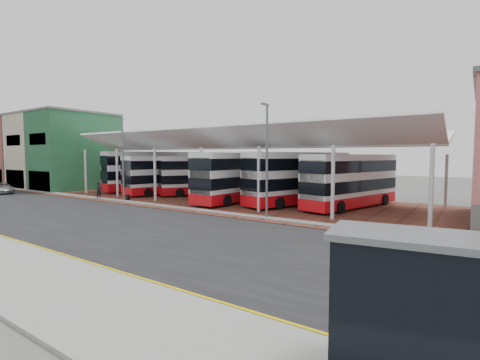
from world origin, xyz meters
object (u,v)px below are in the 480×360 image
Objects in this scene: bus_3 at (239,177)px; bus_shelter at (446,300)px; bus_5 at (351,181)px; silver_car at (2,188)px; bus_0 at (152,171)px; bus_4 at (298,178)px; pedestrian at (99,190)px; bus_1 at (169,175)px; bus_2 at (206,176)px.

bus_3 is 3.06× the size of bus_shelter.
bus_5 is 2.51× the size of silver_car.
bus_0 reaches higher than bus_4.
bus_shelter is at bearing -126.28° from pedestrian.
bus_1 is 8.02m from pedestrian.
bus_1 is at bearing -44.15° from silver_car.
bus_3 is at bearing -148.27° from bus_4.
bus_1 is at bearing -28.91° from pedestrian.
bus_4 is at bearing -57.77° from silver_car.
bus_1 is 0.95× the size of bus_3.
bus_5 is 24.62m from pedestrian.
bus_5 reaches higher than bus_1.
silver_car is 2.52× the size of pedestrian.
bus_shelter is at bearing -54.88° from bus_5.
bus_0 is at bearing -32.32° from silver_car.
bus_2 is 34.09m from bus_shelter.
bus_2 is at bearing -167.27° from bus_4.
bus_3 is at bearing 9.09° from bus_0.
pedestrian is 0.48× the size of bus_shelter.
bus_0 is 1.07× the size of bus_3.
bus_3 is 29.15m from silver_car.
pedestrian is at bearing -144.60° from bus_5.
bus_3 is 1.02× the size of bus_5.
bus_4 is 6.58× the size of pedestrian.
bus_3 is (6.24, -2.45, 0.18)m from bus_2.
bus_2 is 2.72× the size of bus_shelter.
bus_1 is 10.53m from bus_3.
pedestrian is at bearing 148.58° from bus_shelter.
bus_4 is (11.86, -1.06, 0.19)m from bus_2.
bus_1 is 1.07× the size of bus_2.
silver_car is at bearing -158.50° from bus_3.
bus_0 is 6.86× the size of pedestrian.
bus_2 is (8.70, 0.30, -0.29)m from bus_0.
bus_shelter is (33.74, -22.82, -0.58)m from bus_0.
bus_3 is 2.55× the size of silver_car.
bus_5 is at bearing 14.96° from bus_1.
bus_1 is 16.12m from bus_4.
bus_2 reaches higher than pedestrian.
bus_3 is 10.42m from bus_5.
bus_5 is (20.72, 1.21, 0.08)m from bus_1.
bus_4 is 34.89m from silver_car.
pedestrian is at bearing -138.06° from bus_4.
bus_2 is 0.91× the size of bus_5.
bus_2 is 11.38m from pedestrian.
bus_3 is at bearing 10.69° from bus_2.
bus_5 is 39.45m from silver_car.
bus_4 is at bearing 13.80° from bus_1.
silver_car is at bearing -118.13° from bus_0.
bus_0 is 17.47m from silver_car.
silver_car is at bearing -147.81° from bus_5.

